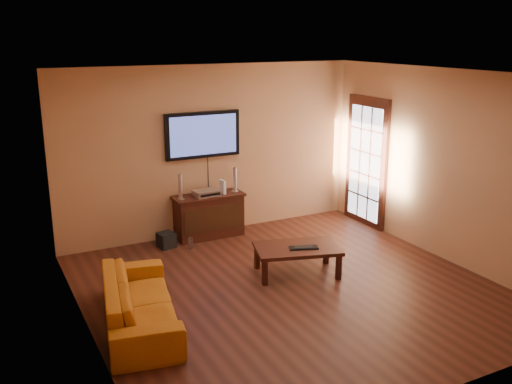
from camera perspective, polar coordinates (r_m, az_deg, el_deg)
ground_plane at (r=7.40m, az=3.45°, el=-9.65°), size 5.00×5.00×0.00m
room_walls at (r=7.38m, az=1.20°, el=4.15°), size 5.00×5.00×5.00m
french_door at (r=9.73m, az=10.96°, el=2.84°), size 0.07×1.02×2.22m
media_console at (r=9.10m, az=-4.72°, el=-2.38°), size 1.13×0.43×0.69m
television at (r=8.96m, az=-5.34°, el=5.71°), size 1.22×0.08×0.72m
coffee_table at (r=7.71m, az=4.13°, el=-5.81°), size 1.26×0.96×0.39m
sofa at (r=6.53m, az=-11.63°, el=-9.99°), size 0.90×1.96×0.74m
speaker_left at (r=8.76m, az=-7.57°, el=0.43°), size 0.11×0.11×0.40m
speaker_right at (r=9.13m, az=-2.12°, el=1.16°), size 0.11×0.11×0.40m
av_receiver at (r=8.96m, az=-4.98°, el=-0.08°), size 0.41×0.30×0.09m
game_console at (r=9.05m, az=-3.36°, el=0.52°), size 0.05×0.16×0.22m
subwoofer at (r=8.80m, az=-8.96°, el=-4.78°), size 0.28×0.28×0.23m
bottle at (r=8.71m, az=-6.56°, el=-5.10°), size 0.07×0.07×0.19m
keyboard at (r=7.64m, az=4.79°, el=-5.55°), size 0.41×0.27×0.02m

